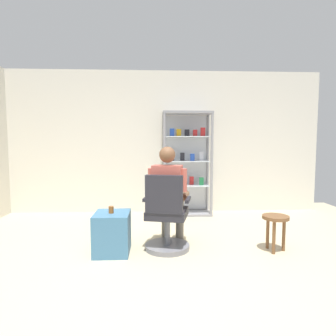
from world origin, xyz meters
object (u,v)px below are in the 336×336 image
at_px(wooden_stool, 275,223).
at_px(display_cabinet_main, 187,163).
at_px(storage_crate, 112,233).
at_px(tea_glass, 111,210).
at_px(seated_shopkeeper, 169,192).
at_px(office_chair, 166,219).

bearing_deg(wooden_stool, display_cabinet_main, 114.01).
bearing_deg(storage_crate, tea_glass, -127.14).
bearing_deg(seated_shopkeeper, wooden_stool, -10.17).
xyz_separation_m(display_cabinet_main, tea_glass, (-1.13, -1.94, -0.43)).
xyz_separation_m(display_cabinet_main, storage_crate, (-1.12, -1.93, -0.72)).
bearing_deg(office_chair, tea_glass, -176.41).
distance_m(display_cabinet_main, seated_shopkeeper, 1.81).
xyz_separation_m(office_chair, storage_crate, (-0.66, -0.03, -0.15)).
bearing_deg(storage_crate, office_chair, 2.79).
bearing_deg(office_chair, display_cabinet_main, 76.39).
distance_m(display_cabinet_main, wooden_stool, 2.24).
xyz_separation_m(display_cabinet_main, wooden_stool, (0.88, -1.97, -0.61)).
bearing_deg(seated_shopkeeper, tea_glass, -164.10).
relative_size(display_cabinet_main, seated_shopkeeper, 1.47).
relative_size(display_cabinet_main, wooden_stool, 4.27).
bearing_deg(storage_crate, seated_shopkeeper, 15.33).
bearing_deg(storage_crate, wooden_stool, -1.21).
bearing_deg(tea_glass, wooden_stool, -0.93).
bearing_deg(office_chair, seated_shopkeeper, 76.78).
relative_size(tea_glass, wooden_stool, 0.19).
bearing_deg(display_cabinet_main, office_chair, -103.61).
bearing_deg(seated_shopkeeper, storage_crate, -164.67).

